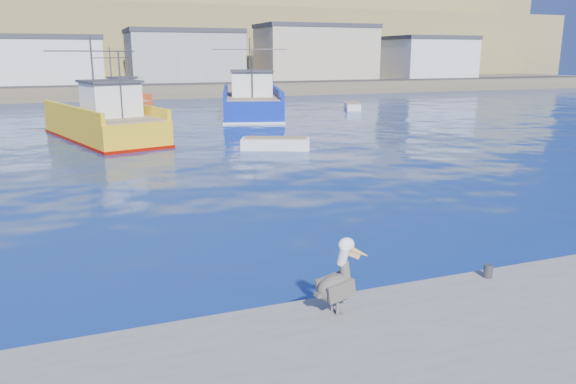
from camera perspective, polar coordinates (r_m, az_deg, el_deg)
The scene contains 9 objects.
ground at distance 14.84m, azimuth 1.75°, elevation -7.36°, with size 260.00×260.00×0.00m, color #06254E.
dock_bollards at distance 12.06m, azimuth 10.84°, elevation -9.43°, with size 36.20×0.20×0.30m.
far_shore at distance 122.11m, azimuth -19.28°, elevation 14.79°, with size 200.00×81.00×24.00m.
trawler_yellow_b at distance 38.04m, azimuth -18.16°, elevation 6.70°, with size 7.35×12.85×6.63m.
trawler_blue at distance 50.65m, azimuth -3.76°, elevation 9.08°, with size 8.43×14.73×6.85m.
boat_orange at distance 57.64m, azimuth -16.82°, elevation 8.92°, with size 6.01×8.23×6.01m.
skiff_mid at distance 32.50m, azimuth -1.27°, elevation 4.83°, with size 4.14×2.83×0.85m.
skiff_far at distance 56.77m, azimuth 6.56°, elevation 8.60°, with size 2.68×4.02×0.83m.
pelican at distance 10.89m, azimuth 5.14°, elevation -9.06°, with size 1.21×0.59×1.49m.
Camera 1 is at (-5.41, -12.73, 5.36)m, focal length 35.00 mm.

